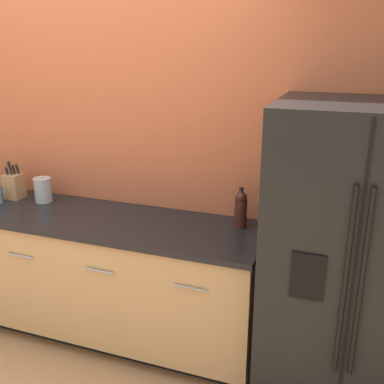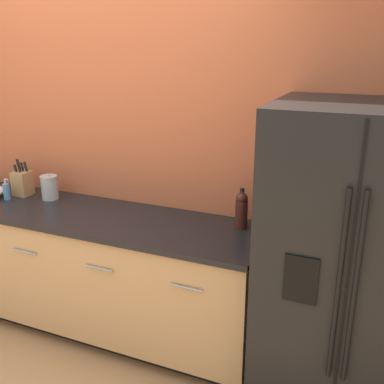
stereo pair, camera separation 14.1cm
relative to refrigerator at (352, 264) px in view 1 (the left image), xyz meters
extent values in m
cube|color=#BC5B38|center=(-1.73, 0.42, 0.43)|extent=(10.00, 0.05, 2.60)
cube|color=black|center=(-1.73, 0.11, -0.82)|extent=(2.41, 0.54, 0.09)
cube|color=tan|center=(-1.73, 0.07, -0.39)|extent=(2.45, 0.62, 0.78)
cube|color=black|center=(-1.73, 0.06, 0.02)|extent=(2.47, 0.64, 0.03)
cylinder|color=#99999E|center=(-2.02, -0.25, -0.18)|extent=(0.20, 0.01, 0.01)
cylinder|color=#99999E|center=(-1.44, -0.25, -0.18)|extent=(0.20, 0.01, 0.01)
cylinder|color=#99999E|center=(-0.85, -0.25, -0.18)|extent=(0.20, 0.01, 0.01)
cube|color=black|center=(0.00, 0.00, 0.00)|extent=(0.91, 0.76, 1.74)
cube|color=black|center=(0.00, -0.38, 0.00)|extent=(0.01, 0.01, 1.70)
cylinder|color=black|center=(-0.03, -0.40, 0.09)|extent=(0.02, 0.02, 0.96)
cylinder|color=black|center=(0.04, -0.40, 0.09)|extent=(0.02, 0.02, 0.96)
cube|color=black|center=(-0.20, -0.39, 0.09)|extent=(0.16, 0.01, 0.24)
cube|color=#A87A4C|center=(-2.41, 0.19, 0.12)|extent=(0.12, 0.12, 0.18)
cylinder|color=black|center=(-2.44, 0.21, 0.26)|extent=(0.02, 0.04, 0.09)
cylinder|color=black|center=(-2.44, 0.18, 0.24)|extent=(0.02, 0.03, 0.06)
cylinder|color=black|center=(-2.41, 0.21, 0.25)|extent=(0.02, 0.03, 0.07)
cylinder|color=black|center=(-2.41, 0.18, 0.26)|extent=(0.01, 0.03, 0.08)
cylinder|color=black|center=(-2.37, 0.21, 0.26)|extent=(0.02, 0.03, 0.08)
cylinder|color=#3D1914|center=(-0.68, 0.22, 0.12)|extent=(0.08, 0.08, 0.18)
sphere|color=#3D1914|center=(-0.68, 0.22, 0.23)|extent=(0.07, 0.07, 0.07)
cylinder|color=#3D1914|center=(-0.68, 0.22, 0.25)|extent=(0.03, 0.03, 0.06)
cylinder|color=black|center=(-0.68, 0.22, 0.29)|extent=(0.03, 0.03, 0.02)
cylinder|color=#A3A3A5|center=(-2.15, 0.20, 0.12)|extent=(0.12, 0.12, 0.17)
cylinder|color=#A3A3A5|center=(-2.15, 0.20, 0.20)|extent=(0.13, 0.13, 0.01)
sphere|color=#A3A3A5|center=(-2.15, 0.20, 0.22)|extent=(0.02, 0.02, 0.02)
camera|label=1|loc=(-0.08, -2.35, 1.14)|focal=42.00mm
camera|label=2|loc=(0.05, -2.30, 1.14)|focal=42.00mm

